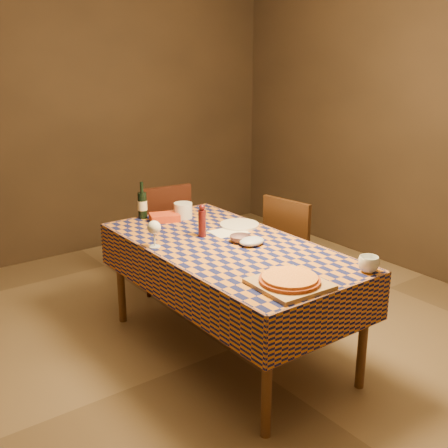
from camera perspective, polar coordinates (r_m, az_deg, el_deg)
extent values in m
plane|color=brown|center=(3.96, 0.44, -12.68)|extent=(5.00, 5.00, 0.00)
cube|color=#34271D|center=(5.66, -15.27, 10.37)|extent=(4.50, 0.10, 2.70)
cube|color=#34271D|center=(5.15, 21.10, 9.18)|extent=(0.10, 5.00, 2.70)
cylinder|color=brown|center=(3.02, 4.38, -15.01)|extent=(0.06, 0.06, 0.75)
cylinder|color=brown|center=(3.50, 13.98, -10.61)|extent=(0.06, 0.06, 0.75)
cylinder|color=brown|center=(4.26, -10.47, -5.14)|extent=(0.06, 0.06, 0.75)
cylinder|color=brown|center=(4.62, -2.02, -3.04)|extent=(0.06, 0.06, 0.75)
cube|color=brown|center=(3.65, 0.47, -2.59)|extent=(0.90, 1.80, 0.03)
cube|color=brown|center=(3.64, 0.47, -2.29)|extent=(0.92, 1.82, 0.02)
cube|color=brown|center=(3.08, 10.96, -9.33)|extent=(0.94, 0.01, 0.30)
cube|color=brown|center=(4.41, -6.74, -0.77)|extent=(0.94, 0.01, 0.30)
cube|color=brown|center=(3.45, -5.73, -6.03)|extent=(0.01, 1.84, 0.30)
cube|color=brown|center=(3.97, 5.82, -2.82)|extent=(0.01, 1.84, 0.30)
cube|color=#A37D4C|center=(3.05, 6.67, -6.07)|extent=(0.38, 0.38, 0.02)
cylinder|color=#953C18|center=(3.04, 6.68, -5.71)|extent=(0.43, 0.43, 0.02)
cylinder|color=orange|center=(3.03, 6.70, -5.42)|extent=(0.39, 0.39, 0.01)
cylinder|color=#461013|center=(3.78, -2.23, 0.06)|extent=(0.07, 0.07, 0.18)
sphere|color=#461013|center=(3.75, -2.25, 1.69)|extent=(0.04, 0.04, 0.04)
imported|color=#674C56|center=(3.69, 1.68, -1.51)|extent=(0.17, 0.17, 0.04)
cylinder|color=white|center=(3.63, -7.05, -2.28)|extent=(0.08, 0.08, 0.01)
cylinder|color=white|center=(3.62, -7.07, -1.63)|extent=(0.01, 0.01, 0.08)
sphere|color=white|center=(3.59, -7.12, -0.34)|extent=(0.09, 0.09, 0.09)
ellipsoid|color=#440816|center=(3.59, -7.12, -0.49)|extent=(0.06, 0.06, 0.04)
cylinder|color=black|center=(4.23, -8.28, 1.89)|extent=(0.09, 0.09, 0.20)
cylinder|color=black|center=(4.19, -8.37, 3.72)|extent=(0.03, 0.03, 0.08)
cylinder|color=beige|center=(4.23, -8.28, 1.89)|extent=(0.09, 0.09, 0.07)
cylinder|color=silver|center=(4.21, -4.17, 1.39)|extent=(0.14, 0.14, 0.11)
cube|color=#B33617|center=(4.16, -6.05, 0.69)|extent=(0.25, 0.21, 0.05)
cylinder|color=white|center=(4.03, 1.57, -0.07)|extent=(0.32, 0.32, 0.02)
imported|color=white|center=(3.30, 14.48, -3.97)|extent=(0.14, 0.14, 0.09)
cube|color=white|center=(3.89, 0.45, -0.81)|extent=(0.25, 0.20, 0.00)
ellipsoid|color=#AFBCE0|center=(3.64, 2.85, -1.76)|extent=(0.19, 0.15, 0.05)
cube|color=black|center=(4.84, -6.63, -1.23)|extent=(0.47, 0.47, 0.04)
cube|color=black|center=(4.58, -5.78, 1.02)|extent=(0.42, 0.09, 0.46)
cylinder|color=black|center=(5.14, -5.45, -2.85)|extent=(0.04, 0.04, 0.43)
cylinder|color=black|center=(5.02, -9.23, -3.51)|extent=(0.04, 0.04, 0.43)
cylinder|color=black|center=(4.83, -3.74, -4.15)|extent=(0.04, 0.04, 0.43)
cylinder|color=black|center=(4.70, -7.72, -4.90)|extent=(0.04, 0.04, 0.43)
cube|color=black|center=(4.42, 7.79, -3.08)|extent=(0.48, 0.48, 0.04)
cube|color=black|center=(4.19, 6.30, -0.58)|extent=(0.10, 0.42, 0.46)
cylinder|color=black|center=(4.56, 10.85, -5.81)|extent=(0.04, 0.04, 0.43)
cylinder|color=black|center=(4.74, 7.23, -4.66)|extent=(0.04, 0.04, 0.43)
cylinder|color=black|center=(4.28, 8.16, -7.23)|extent=(0.04, 0.04, 0.43)
cylinder|color=black|center=(4.48, 4.43, -5.93)|extent=(0.04, 0.04, 0.43)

